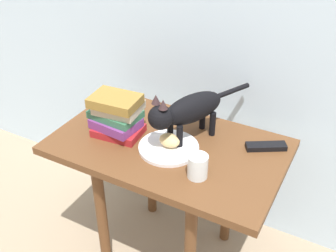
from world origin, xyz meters
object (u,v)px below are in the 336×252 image
Objects in this scene: plate at (169,148)px; cat at (187,111)px; bread_roll at (170,140)px; book_stack at (117,115)px; candle_jar at (198,167)px; side_table at (168,162)px; tv_remote at (266,146)px.

plate is 0.15m from cat.
cat is at bearing 70.78° from bread_roll.
book_stack is 2.45× the size of candle_jar.
book_stack is at bearing -172.04° from side_table.
tv_remote is (0.16, 0.27, -0.03)m from candle_jar.
bread_roll reaches higher than tv_remote.
book_stack is 1.39× the size of tv_remote.
side_table is 10.99× the size of bread_roll.
bread_roll is (0.02, -0.03, 0.13)m from side_table.
candle_jar is at bearing -151.80° from tv_remote.
cat is at bearing 69.72° from plate.
bread_roll is 0.94× the size of candle_jar.
cat is 0.24m from candle_jar.
book_stack reaches higher than side_table.
bread_roll is at bearing 177.70° from tv_remote.
candle_jar is (0.16, -0.09, -0.00)m from bread_roll.
candle_jar is (0.18, -0.12, 0.13)m from side_table.
book_stack is 0.40m from candle_jar.
tv_remote is at bearing 17.56° from cat.
cat is 0.28m from book_stack.
plate is at bearing 177.79° from tv_remote.
side_table is at bearing 145.88° from candle_jar.
candle_jar is at bearing -53.69° from cat.
side_table is 0.25m from candle_jar.
bread_roll is at bearing 0.36° from book_stack.
book_stack is at bearing 179.88° from plate.
tv_remote is (0.34, 0.15, 0.10)m from side_table.
book_stack is 0.58m from tv_remote.
side_table is 0.23m from cat.
cat is at bearing 166.58° from tv_remote.
side_table is 10.34× the size of candle_jar.
candle_jar is at bearing -34.12° from side_table.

